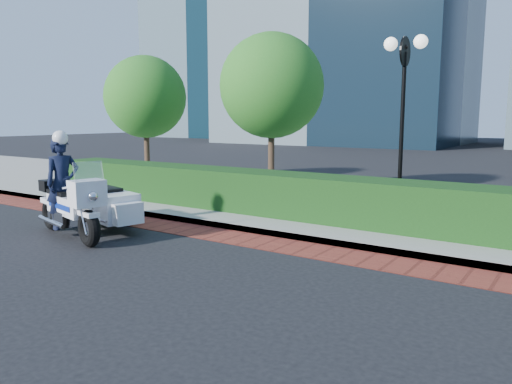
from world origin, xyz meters
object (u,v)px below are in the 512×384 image
Objects in this scene: tree_a at (145,97)px; tree_b at (272,86)px; lamppost at (403,97)px; police_motorcycle at (84,199)px.

tree_b is at bearing 0.00° from tree_a.
lamppost is 4.71m from tree_b.
lamppost is 1.55× the size of police_motorcycle.
tree_b is (5.50, 0.00, 0.21)m from tree_a.
tree_a reaches higher than police_motorcycle.
lamppost is 0.86× the size of tree_b.
tree_b is at bearing 163.89° from lamppost.
police_motorcycle is at bearing -53.03° from tree_a.
tree_b reaches higher than police_motorcycle.
police_motorcycle is at bearing -95.16° from tree_b.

